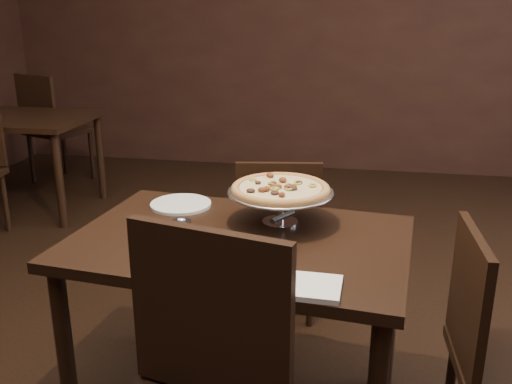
# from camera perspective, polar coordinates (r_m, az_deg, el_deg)

# --- Properties ---
(room) EXTENTS (6.04, 7.04, 2.84)m
(room) POSITION_cam_1_polar(r_m,az_deg,el_deg) (1.87, 2.35, 15.24)
(room) COLOR black
(room) RESTS_ON ground
(dining_table) EXTENTS (1.24, 0.89, 0.73)m
(dining_table) POSITION_cam_1_polar(r_m,az_deg,el_deg) (2.04, -1.65, -7.03)
(dining_table) COLOR black
(dining_table) RESTS_ON ground
(background_table) EXTENTS (1.14, 0.76, 0.72)m
(background_table) POSITION_cam_1_polar(r_m,az_deg,el_deg) (4.62, -23.11, 5.86)
(background_table) COLOR black
(background_table) RESTS_ON ground
(pizza_stand) EXTENTS (0.39, 0.39, 0.16)m
(pizza_stand) POSITION_cam_1_polar(r_m,az_deg,el_deg) (2.08, 2.46, 0.27)
(pizza_stand) COLOR silver
(pizza_stand) RESTS_ON dining_table
(parmesan_shaker) EXTENTS (0.06, 0.06, 0.10)m
(parmesan_shaker) POSITION_cam_1_polar(r_m,az_deg,el_deg) (1.84, -6.85, -5.10)
(parmesan_shaker) COLOR beige
(parmesan_shaker) RESTS_ON dining_table
(pepper_flake_shaker) EXTENTS (0.06, 0.06, 0.11)m
(pepper_flake_shaker) POSITION_cam_1_polar(r_m,az_deg,el_deg) (1.90, -7.45, -4.18)
(pepper_flake_shaker) COLOR maroon
(pepper_flake_shaker) RESTS_ON dining_table
(packet_caddy) EXTENTS (0.10, 0.10, 0.08)m
(packet_caddy) POSITION_cam_1_polar(r_m,az_deg,el_deg) (1.94, -8.78, -4.44)
(packet_caddy) COLOR black
(packet_caddy) RESTS_ON dining_table
(napkin_stack) EXTENTS (0.16, 0.16, 0.02)m
(napkin_stack) POSITION_cam_1_polar(r_m,az_deg,el_deg) (1.65, 5.75, -9.46)
(napkin_stack) COLOR white
(napkin_stack) RESTS_ON dining_table
(plate_left) EXTENTS (0.24, 0.24, 0.01)m
(plate_left) POSITION_cam_1_polar(r_m,az_deg,el_deg) (2.32, -7.53, -1.22)
(plate_left) COLOR white
(plate_left) RESTS_ON dining_table
(plate_near) EXTENTS (0.25, 0.25, 0.01)m
(plate_near) POSITION_cam_1_polar(r_m,az_deg,el_deg) (1.69, -0.21, -8.72)
(plate_near) COLOR white
(plate_near) RESTS_ON dining_table
(serving_spatula) EXTENTS (0.14, 0.14, 0.02)m
(serving_spatula) POSITION_cam_1_polar(r_m,az_deg,el_deg) (1.82, 2.68, -2.56)
(serving_spatula) COLOR silver
(serving_spatula) RESTS_ON pizza_stand
(chair_far) EXTENTS (0.44, 0.44, 0.83)m
(chair_far) POSITION_cam_1_polar(r_m,az_deg,el_deg) (2.76, 2.22, -4.03)
(chair_far) COLOR black
(chair_far) RESTS_ON ground
(chair_side) EXTENTS (0.41, 0.41, 0.85)m
(chair_side) POSITION_cam_1_polar(r_m,az_deg,el_deg) (2.01, 23.12, -14.29)
(chair_side) COLOR black
(chair_side) RESTS_ON ground
(bg_chair_far) EXTENTS (0.57, 0.57, 0.95)m
(bg_chair_far) POSITION_cam_1_polar(r_m,az_deg,el_deg) (5.21, -19.80, 6.36)
(bg_chair_far) COLOR black
(bg_chair_far) RESTS_ON ground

